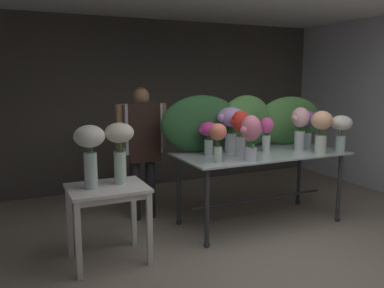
{
  "coord_description": "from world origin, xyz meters",
  "views": [
    {
      "loc": [
        -2.29,
        -2.47,
        1.76
      ],
      "look_at": [
        -0.57,
        1.22,
        1.07
      ],
      "focal_mm": 37.42,
      "sensor_mm": 36.0,
      "label": 1
    }
  ],
  "objects_px": {
    "vase_coral_ranunculus": "(218,137)",
    "vase_lilac_freesia": "(230,122)",
    "vase_scarlet_lilies": "(240,129)",
    "vase_white_roses_tall": "(90,147)",
    "vase_peach_snapdragons": "(322,127)",
    "vase_rosy_stock": "(251,134)",
    "florist": "(142,138)",
    "vase_cream_lisianthus_tall": "(120,143)",
    "vase_magenta_hydrangea": "(209,133)",
    "vase_fuchsia_roses": "(267,131)",
    "side_table_white": "(108,197)",
    "vase_blush_peonies": "(300,125)",
    "vase_ivory_tulips": "(341,128)",
    "display_table_glass": "(260,163)",
    "vase_violet_carnations": "(308,124)"
  },
  "relations": [
    {
      "from": "vase_coral_ranunculus",
      "to": "vase_lilac_freesia",
      "type": "distance_m",
      "value": 0.61
    },
    {
      "from": "vase_coral_ranunculus",
      "to": "vase_scarlet_lilies",
      "type": "distance_m",
      "value": 0.42
    },
    {
      "from": "vase_white_roses_tall",
      "to": "vase_peach_snapdragons",
      "type": "bearing_deg",
      "value": -2.1
    },
    {
      "from": "vase_peach_snapdragons",
      "to": "vase_rosy_stock",
      "type": "relative_size",
      "value": 1.02
    },
    {
      "from": "florist",
      "to": "vase_peach_snapdragons",
      "type": "relative_size",
      "value": 3.28
    },
    {
      "from": "vase_lilac_freesia",
      "to": "vase_cream_lisianthus_tall",
      "type": "height_order",
      "value": "vase_lilac_freesia"
    },
    {
      "from": "vase_magenta_hydrangea",
      "to": "vase_scarlet_lilies",
      "type": "distance_m",
      "value": 0.36
    },
    {
      "from": "vase_white_roses_tall",
      "to": "vase_fuchsia_roses",
      "type": "bearing_deg",
      "value": 7.58
    },
    {
      "from": "side_table_white",
      "to": "vase_blush_peonies",
      "type": "xyz_separation_m",
      "value": [
        2.4,
        0.15,
        0.55
      ]
    },
    {
      "from": "vase_ivory_tulips",
      "to": "vase_peach_snapdragons",
      "type": "xyz_separation_m",
      "value": [
        -0.3,
        0.0,
        0.02
      ]
    },
    {
      "from": "vase_scarlet_lilies",
      "to": "vase_blush_peonies",
      "type": "bearing_deg",
      "value": 0.34
    },
    {
      "from": "display_table_glass",
      "to": "vase_ivory_tulips",
      "type": "xyz_separation_m",
      "value": [
        0.91,
        -0.34,
        0.41
      ]
    },
    {
      "from": "vase_blush_peonies",
      "to": "vase_cream_lisianthus_tall",
      "type": "xyz_separation_m",
      "value": [
        -2.25,
        -0.1,
        -0.05
      ]
    },
    {
      "from": "vase_ivory_tulips",
      "to": "vase_peach_snapdragons",
      "type": "bearing_deg",
      "value": 179.21
    },
    {
      "from": "vase_rosy_stock",
      "to": "vase_blush_peonies",
      "type": "bearing_deg",
      "value": 16.81
    },
    {
      "from": "vase_blush_peonies",
      "to": "vase_cream_lisianthus_tall",
      "type": "relative_size",
      "value": 0.89
    },
    {
      "from": "vase_peach_snapdragons",
      "to": "vase_magenta_hydrangea",
      "type": "distance_m",
      "value": 1.32
    },
    {
      "from": "vase_fuchsia_roses",
      "to": "vase_scarlet_lilies",
      "type": "bearing_deg",
      "value": -163.38
    },
    {
      "from": "vase_magenta_hydrangea",
      "to": "vase_cream_lisianthus_tall",
      "type": "bearing_deg",
      "value": -164.99
    },
    {
      "from": "vase_cream_lisianthus_tall",
      "to": "side_table_white",
      "type": "bearing_deg",
      "value": -158.6
    },
    {
      "from": "display_table_glass",
      "to": "vase_coral_ranunculus",
      "type": "height_order",
      "value": "vase_coral_ranunculus"
    },
    {
      "from": "vase_blush_peonies",
      "to": "vase_violet_carnations",
      "type": "bearing_deg",
      "value": 30.46
    },
    {
      "from": "vase_blush_peonies",
      "to": "vase_scarlet_lilies",
      "type": "relative_size",
      "value": 1.02
    },
    {
      "from": "vase_violet_carnations",
      "to": "vase_magenta_hydrangea",
      "type": "xyz_separation_m",
      "value": [
        -1.39,
        0.05,
        -0.04
      ]
    },
    {
      "from": "vase_coral_ranunculus",
      "to": "vase_peach_snapdragons",
      "type": "bearing_deg",
      "value": -3.07
    },
    {
      "from": "side_table_white",
      "to": "vase_blush_peonies",
      "type": "height_order",
      "value": "vase_blush_peonies"
    },
    {
      "from": "vase_ivory_tulips",
      "to": "vase_peach_snapdragons",
      "type": "height_order",
      "value": "vase_peach_snapdragons"
    },
    {
      "from": "vase_blush_peonies",
      "to": "vase_cream_lisianthus_tall",
      "type": "bearing_deg",
      "value": -177.55
    },
    {
      "from": "display_table_glass",
      "to": "vase_lilac_freesia",
      "type": "height_order",
      "value": "vase_lilac_freesia"
    },
    {
      "from": "side_table_white",
      "to": "vase_ivory_tulips",
      "type": "relative_size",
      "value": 1.7
    },
    {
      "from": "vase_ivory_tulips",
      "to": "vase_cream_lisianthus_tall",
      "type": "height_order",
      "value": "vase_cream_lisianthus_tall"
    },
    {
      "from": "vase_violet_carnations",
      "to": "vase_fuchsia_roses",
      "type": "distance_m",
      "value": 0.65
    },
    {
      "from": "vase_ivory_tulips",
      "to": "vase_scarlet_lilies",
      "type": "xyz_separation_m",
      "value": [
        -1.26,
        0.25,
        0.02
      ]
    },
    {
      "from": "vase_ivory_tulips",
      "to": "vase_cream_lisianthus_tall",
      "type": "bearing_deg",
      "value": 176.55
    },
    {
      "from": "florist",
      "to": "vase_white_roses_tall",
      "type": "height_order",
      "value": "florist"
    },
    {
      "from": "vase_coral_ranunculus",
      "to": "vase_cream_lisianthus_tall",
      "type": "bearing_deg",
      "value": 175.28
    },
    {
      "from": "vase_rosy_stock",
      "to": "vase_lilac_freesia",
      "type": "relative_size",
      "value": 0.92
    },
    {
      "from": "vase_blush_peonies",
      "to": "vase_fuchsia_roses",
      "type": "bearing_deg",
      "value": 161.46
    },
    {
      "from": "display_table_glass",
      "to": "vase_scarlet_lilies",
      "type": "distance_m",
      "value": 0.56
    },
    {
      "from": "vase_magenta_hydrangea",
      "to": "vase_rosy_stock",
      "type": "bearing_deg",
      "value": -60.97
    },
    {
      "from": "vase_blush_peonies",
      "to": "vase_cream_lisianthus_tall",
      "type": "height_order",
      "value": "vase_blush_peonies"
    },
    {
      "from": "display_table_glass",
      "to": "vase_magenta_hydrangea",
      "type": "bearing_deg",
      "value": 169.05
    },
    {
      "from": "vase_violet_carnations",
      "to": "vase_magenta_hydrangea",
      "type": "relative_size",
      "value": 1.2
    },
    {
      "from": "vase_coral_ranunculus",
      "to": "florist",
      "type": "bearing_deg",
      "value": 116.93
    },
    {
      "from": "vase_fuchsia_roses",
      "to": "vase_coral_ranunculus",
      "type": "bearing_deg",
      "value": -159.54
    },
    {
      "from": "display_table_glass",
      "to": "vase_coral_ranunculus",
      "type": "distance_m",
      "value": 0.86
    },
    {
      "from": "vase_violet_carnations",
      "to": "vase_peach_snapdragons",
      "type": "xyz_separation_m",
      "value": [
        -0.15,
        -0.4,
        0.02
      ]
    },
    {
      "from": "vase_cream_lisianthus_tall",
      "to": "vase_blush_peonies",
      "type": "bearing_deg",
      "value": 2.45
    },
    {
      "from": "vase_fuchsia_roses",
      "to": "vase_cream_lisianthus_tall",
      "type": "bearing_deg",
      "value": -173.0
    },
    {
      "from": "vase_lilac_freesia",
      "to": "vase_white_roses_tall",
      "type": "xyz_separation_m",
      "value": [
        -1.72,
        -0.42,
        -0.11
      ]
    }
  ]
}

